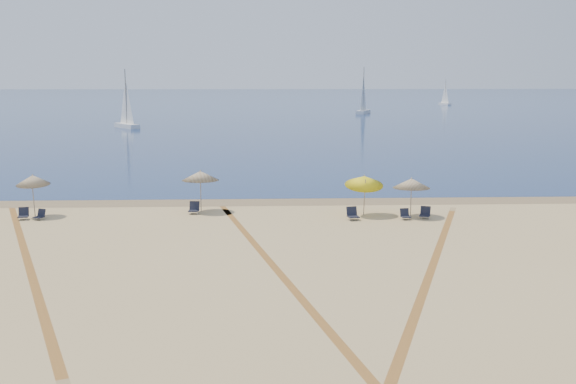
# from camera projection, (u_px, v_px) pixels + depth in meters

# --- Properties ---
(ground) EXTENTS (160.00, 160.00, 0.00)m
(ground) POSITION_uv_depth(u_px,v_px,m) (317.00, 347.00, 20.31)
(ground) COLOR tan
(ground) RESTS_ON ground
(ocean) EXTENTS (500.00, 500.00, 0.00)m
(ocean) POSITION_uv_depth(u_px,v_px,m) (263.00, 99.00, 241.94)
(ocean) COLOR #0C2151
(ocean) RESTS_ON ground
(wet_sand) EXTENTS (500.00, 500.00, 0.00)m
(wet_sand) POSITION_uv_depth(u_px,v_px,m) (285.00, 201.00, 43.95)
(wet_sand) COLOR olive
(wet_sand) RESTS_ON ground
(umbrella_1) EXTENTS (1.89, 1.93, 2.49)m
(umbrella_1) POSITION_uv_depth(u_px,v_px,m) (33.00, 180.00, 38.93)
(umbrella_1) COLOR gray
(umbrella_1) RESTS_ON ground
(umbrella_2) EXTENTS (2.19, 2.19, 2.49)m
(umbrella_2) POSITION_uv_depth(u_px,v_px,m) (200.00, 176.00, 40.40)
(umbrella_2) COLOR gray
(umbrella_2) RESTS_ON ground
(umbrella_3) EXTENTS (2.22, 2.29, 2.58)m
(umbrella_3) POSITION_uv_depth(u_px,v_px,m) (364.00, 181.00, 39.23)
(umbrella_3) COLOR gray
(umbrella_3) RESTS_ON ground
(umbrella_4) EXTENTS (2.14, 2.14, 2.27)m
(umbrella_4) POSITION_uv_depth(u_px,v_px,m) (411.00, 183.00, 38.98)
(umbrella_4) COLOR gray
(umbrella_4) RESTS_ON ground
(chair_1) EXTENTS (0.65, 0.73, 0.67)m
(chair_1) POSITION_uv_depth(u_px,v_px,m) (23.00, 214.00, 38.44)
(chair_1) COLOR black
(chair_1) RESTS_ON ground
(chair_2) EXTENTS (0.68, 0.72, 0.59)m
(chair_2) POSITION_uv_depth(u_px,v_px,m) (40.00, 215.00, 38.37)
(chair_2) COLOR black
(chair_2) RESTS_ON ground
(chair_3) EXTENTS (0.64, 0.73, 0.70)m
(chair_3) POSITION_uv_depth(u_px,v_px,m) (194.00, 208.00, 40.07)
(chair_3) COLOR black
(chair_3) RESTS_ON ground
(chair_4) EXTENTS (0.72, 0.80, 0.72)m
(chair_4) POSITION_uv_depth(u_px,v_px,m) (353.00, 214.00, 38.34)
(chair_4) COLOR black
(chair_4) RESTS_ON ground
(chair_5) EXTENTS (0.57, 0.64, 0.60)m
(chair_5) POSITION_uv_depth(u_px,v_px,m) (405.00, 215.00, 38.44)
(chair_5) COLOR black
(chair_5) RESTS_ON ground
(chair_6) EXTENTS (0.76, 0.82, 0.68)m
(chair_6) POSITION_uv_depth(u_px,v_px,m) (425.00, 213.00, 38.70)
(chair_6) COLOR black
(chair_6) RESTS_ON ground
(sailboat_0) EXTENTS (4.81, 5.89, 9.11)m
(sailboat_0) POSITION_uv_depth(u_px,v_px,m) (127.00, 110.00, 106.63)
(sailboat_0) COLOR white
(sailboat_0) RESTS_ON ocean
(sailboat_1) EXTENTS (2.53, 5.04, 7.28)m
(sailboat_1) POSITION_uv_depth(u_px,v_px,m) (445.00, 97.00, 193.88)
(sailboat_1) COLOR white
(sailboat_1) RESTS_ON ocean
(sailboat_2) EXTENTS (4.10, 6.86, 9.99)m
(sailboat_2) POSITION_uv_depth(u_px,v_px,m) (363.00, 100.00, 147.52)
(sailboat_2) COLOR white
(sailboat_2) RESTS_ON ocean
(tire_tracks) EXTENTS (53.86, 39.88, 0.00)m
(tire_tracks) POSITION_uv_depth(u_px,v_px,m) (238.00, 263.00, 29.47)
(tire_tracks) COLOR tan
(tire_tracks) RESTS_ON ground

